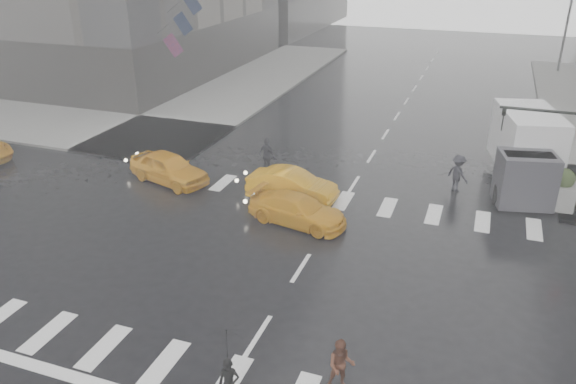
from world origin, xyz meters
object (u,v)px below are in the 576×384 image
at_px(pedestrian_brown, 341,365).
at_px(traffic_signal_pole, 573,142).
at_px(taxi_front, 169,168).
at_px(box_truck, 526,150).
at_px(taxi_mid, 292,185).

bearing_deg(pedestrian_brown, traffic_signal_pole, 47.99).
distance_m(taxi_front, box_truck, 16.87).
bearing_deg(box_truck, traffic_signal_pole, -72.16).
bearing_deg(taxi_mid, box_truck, -58.66).
height_order(pedestrian_brown, taxi_front, pedestrian_brown).
bearing_deg(taxi_front, taxi_mid, -71.06).
xyz_separation_m(taxi_front, taxi_mid, (6.23, 0.19, -0.05)).
xyz_separation_m(taxi_mid, box_truck, (9.76, 5.10, 1.15)).
height_order(pedestrian_brown, taxi_mid, pedestrian_brown).
relative_size(traffic_signal_pole, box_truck, 0.70).
height_order(pedestrian_brown, box_truck, box_truck).
height_order(traffic_signal_pole, taxi_front, traffic_signal_pole).
height_order(traffic_signal_pole, taxi_mid, traffic_signal_pole).
relative_size(traffic_signal_pole, pedestrian_brown, 2.98).
xyz_separation_m(traffic_signal_pole, pedestrian_brown, (-6.16, -13.23, -2.46)).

